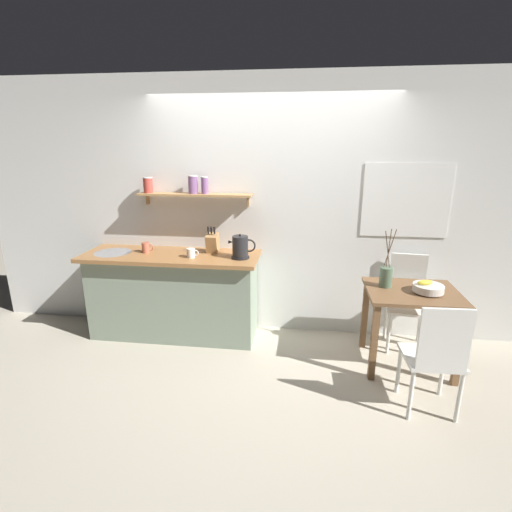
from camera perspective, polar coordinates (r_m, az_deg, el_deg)
ground_plane at (r=3.94m, az=1.01°, el=-14.46°), size 14.00×14.00×0.00m
back_wall at (r=4.07m, az=5.05°, el=6.84°), size 6.80×0.11×2.70m
kitchen_counter at (r=4.23m, az=-12.14°, el=-5.58°), size 1.83×0.63×0.92m
wall_shelf at (r=4.07m, az=-10.12°, el=9.59°), size 1.19×0.20×0.31m
dining_table at (r=3.79m, az=22.08°, el=-6.83°), size 0.81×0.67×0.75m
dining_chair_near at (r=3.24m, az=25.21°, el=-13.11°), size 0.43×0.41×0.93m
dining_chair_far at (r=4.21m, az=21.53°, el=-5.72°), size 0.44×0.43×0.95m
fruit_bowl at (r=3.73m, az=24.21°, el=-4.34°), size 0.26×0.26×0.12m
twig_vase at (r=3.73m, az=18.77°, el=-2.88°), size 0.12×0.12×0.55m
electric_kettle at (r=3.80m, az=-2.31°, el=1.30°), size 0.27×0.18×0.25m
knife_block at (r=4.01m, az=-6.49°, el=2.01°), size 0.12×0.18×0.29m
coffee_mug_by_sink at (r=4.17m, az=-16.03°, el=1.22°), size 0.13×0.08×0.11m
coffee_mug_spare at (r=3.89m, az=-9.62°, el=0.45°), size 0.12×0.08×0.09m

